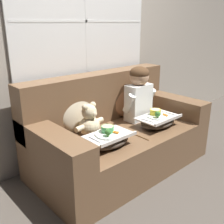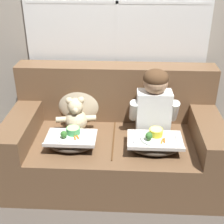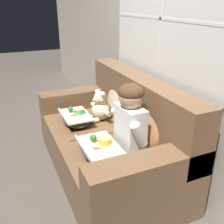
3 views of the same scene
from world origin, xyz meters
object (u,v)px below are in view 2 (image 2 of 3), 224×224
object	(u,v)px
couch	(114,139)
lap_tray_child	(155,144)
child_figure	(154,100)
teddy_bear	(76,117)
throw_pillow_behind_teddy	(79,101)
throw_pillow_behind_child	(152,103)
lap_tray_teddy	(71,141)

from	to	relation	value
couch	lap_tray_child	world-z (taller)	couch
child_figure	teddy_bear	bearing A→B (deg)	-179.71
throw_pillow_behind_teddy	teddy_bear	distance (m)	0.20
throw_pillow_behind_child	lap_tray_child	xyz separation A→B (m)	(-0.00, -0.45, -0.13)
teddy_bear	child_figure	bearing A→B (deg)	0.29
lap_tray_child	lap_tray_teddy	size ratio (longest dim) A/B	1.08
throw_pillow_behind_teddy	lap_tray_teddy	xyz separation A→B (m)	(0.00, -0.45, -0.13)
throw_pillow_behind_child	teddy_bear	bearing A→B (deg)	-163.84
child_figure	lap_tray_child	xyz separation A→B (m)	(-0.00, -0.26, -0.25)
throw_pillow_behind_teddy	lap_tray_child	distance (m)	0.81
couch	teddy_bear	distance (m)	0.39
throw_pillow_behind_child	lap_tray_teddy	bearing A→B (deg)	-145.43
couch	lap_tray_teddy	xyz separation A→B (m)	(-0.33, -0.26, 0.14)
throw_pillow_behind_child	lap_tray_teddy	xyz separation A→B (m)	(-0.66, -0.45, -0.13)
couch	teddy_bear	xyz separation A→B (m)	(-0.33, 0.00, 0.22)
couch	throw_pillow_behind_child	bearing A→B (deg)	30.46
teddy_bear	lap_tray_child	world-z (taller)	teddy_bear
throw_pillow_behind_child	throw_pillow_behind_teddy	xyz separation A→B (m)	(-0.66, 0.00, 0.00)
couch	throw_pillow_behind_child	size ratio (longest dim) A/B	4.14
couch	lap_tray_teddy	distance (m)	0.44
throw_pillow_behind_teddy	lap_tray_teddy	size ratio (longest dim) A/B	1.04
throw_pillow_behind_child	lap_tray_child	distance (m)	0.47
lap_tray_teddy	couch	bearing A→B (deg)	38.31
throw_pillow_behind_teddy	child_figure	xyz separation A→B (m)	(0.66, -0.19, 0.12)
teddy_bear	lap_tray_child	xyz separation A→B (m)	(0.65, -0.26, -0.07)
throw_pillow_behind_teddy	teddy_bear	world-z (taller)	throw_pillow_behind_teddy
throw_pillow_behind_teddy	lap_tray_teddy	world-z (taller)	throw_pillow_behind_teddy
couch	child_figure	xyz separation A→B (m)	(0.33, 0.01, 0.39)
couch	throw_pillow_behind_child	world-z (taller)	couch
couch	throw_pillow_behind_teddy	world-z (taller)	couch
throw_pillow_behind_teddy	lap_tray_teddy	bearing A→B (deg)	-89.98
couch	lap_tray_child	size ratio (longest dim) A/B	4.10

